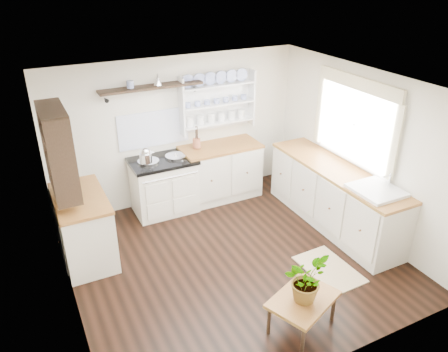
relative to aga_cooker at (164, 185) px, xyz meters
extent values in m
cube|color=black|center=(0.38, -1.57, -0.44)|extent=(4.00, 3.80, 0.01)
cube|color=beige|center=(0.38, 0.33, 0.71)|extent=(4.00, 0.02, 2.30)
cube|color=beige|center=(2.38, -1.57, 0.71)|extent=(0.02, 3.80, 2.30)
cube|color=beige|center=(-1.62, -1.57, 0.71)|extent=(0.02, 3.80, 2.30)
cube|color=white|center=(0.38, -1.57, 1.86)|extent=(4.00, 3.80, 0.01)
cube|color=white|center=(2.34, -1.42, 1.06)|extent=(0.04, 1.40, 1.00)
cube|color=white|center=(2.32, -1.42, 1.06)|extent=(0.02, 1.50, 1.10)
cube|color=beige|center=(2.30, -1.42, 1.64)|extent=(0.04, 1.55, 0.18)
cube|color=silver|center=(0.00, 0.00, -0.03)|extent=(0.93, 0.60, 0.82)
cube|color=black|center=(0.00, 0.00, 0.40)|extent=(0.97, 0.64, 0.05)
cylinder|color=silver|center=(-0.21, 0.00, 0.44)|extent=(0.32, 0.32, 0.03)
cylinder|color=silver|center=(0.21, 0.00, 0.44)|extent=(0.32, 0.32, 0.03)
cylinder|color=silver|center=(0.00, -0.34, 0.28)|extent=(0.84, 0.02, 0.02)
cube|color=beige|center=(0.98, 0.03, 0.00)|extent=(1.25, 0.60, 0.88)
cube|color=brown|center=(0.98, 0.03, 0.44)|extent=(1.27, 0.63, 0.04)
cube|color=beige|center=(2.08, -1.47, 0.00)|extent=(0.60, 2.40, 0.88)
cube|color=brown|center=(2.08, -1.47, 0.44)|extent=(0.62, 2.43, 0.04)
cube|color=white|center=(2.08, -2.22, 0.36)|extent=(0.55, 0.60, 0.28)
cylinder|color=silver|center=(2.28, -2.22, 0.56)|extent=(0.02, 0.02, 0.22)
cube|color=beige|center=(-1.32, -0.67, 0.00)|extent=(0.60, 1.10, 0.88)
cube|color=brown|center=(-1.32, -0.67, 0.44)|extent=(0.62, 1.13, 0.04)
cube|color=white|center=(1.03, 0.31, 1.11)|extent=(1.20, 0.03, 0.90)
cube|color=white|center=(1.03, 0.22, 1.11)|extent=(1.20, 0.22, 0.02)
cylinder|color=navy|center=(1.03, 0.23, 1.38)|extent=(0.20, 0.02, 0.20)
cube|color=black|center=(-0.02, 0.20, 1.48)|extent=(1.50, 0.24, 0.04)
cone|color=black|center=(-0.67, 0.27, 1.37)|extent=(0.06, 0.20, 0.06)
cone|color=black|center=(0.63, 0.27, 1.37)|extent=(0.06, 0.20, 0.06)
cube|color=black|center=(-1.46, -0.67, 1.11)|extent=(0.28, 0.80, 1.05)
cylinder|color=#A0583A|center=(0.61, 0.11, 0.54)|extent=(0.12, 0.12, 0.14)
cube|color=brown|center=(0.47, -2.96, -0.07)|extent=(0.86, 0.75, 0.04)
cylinder|color=black|center=(0.27, -3.26, -0.27)|extent=(0.04, 0.04, 0.35)
cylinder|color=black|center=(0.11, -2.88, -0.27)|extent=(0.04, 0.04, 0.35)
cylinder|color=black|center=(0.84, -3.03, -0.27)|extent=(0.04, 0.04, 0.35)
cylinder|color=black|center=(0.68, -2.65, -0.27)|extent=(0.04, 0.04, 0.35)
imported|color=#3F7233|center=(0.47, -2.96, 0.19)|extent=(0.59, 0.57, 0.49)
cube|color=#927A55|center=(1.36, -2.34, -0.43)|extent=(0.58, 0.87, 0.02)
camera|label=1|loc=(-1.82, -5.71, 3.09)|focal=35.00mm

